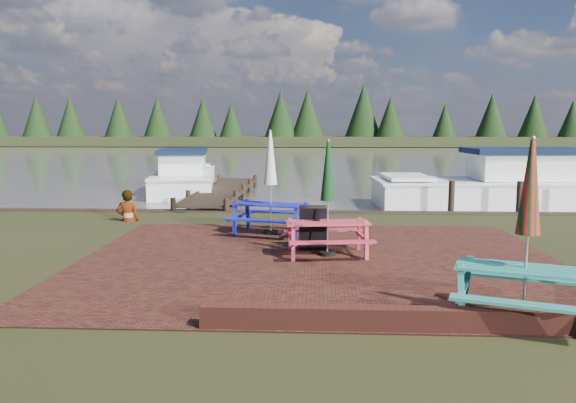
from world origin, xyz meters
The scene contains 13 objects.
ground centered at (0.00, 0.00, 0.00)m, with size 120.00×120.00×0.00m, color black.
paving centered at (0.00, 1.00, 0.01)m, with size 9.00×7.50×0.02m, color #341610.
brick_wall centered at (2.15, -2.42, 0.15)m, with size 6.21×1.79×0.30m.
water centered at (0.00, 37.00, 0.00)m, with size 120.00×60.00×0.02m, color #48443D.
far_treeline centered at (0.00, 66.00, 3.28)m, with size 120.00×10.00×8.10m.
picnic_table_teal centered at (2.63, -2.20, 0.83)m, with size 2.12×2.01×2.38m.
picnic_table_red centered at (0.17, 1.41, 0.79)m, with size 1.79×1.64×2.24m.
picnic_table_blue centered at (-1.11, 3.55, 0.84)m, with size 2.11×1.98×2.41m.
chalkboard centered at (-0.11, 1.92, 0.46)m, with size 0.57×0.56×0.89m.
jetty centered at (-3.50, 11.28, 0.11)m, with size 1.76×9.08×1.00m.
boat_jetty centered at (-5.44, 13.41, 0.39)m, with size 3.40×7.10×1.97m.
boat_near centered at (6.16, 9.74, 0.45)m, with size 8.20×3.23×2.18m.
person centered at (-5.06, 5.18, 0.84)m, with size 0.61×0.40×1.67m, color gray.
Camera 1 is at (-0.07, -9.35, 2.53)m, focal length 35.00 mm.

